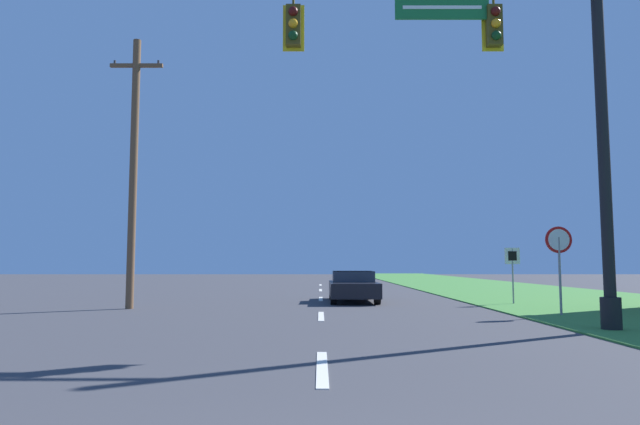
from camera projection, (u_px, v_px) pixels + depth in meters
grass_verge_right at (506, 290)px, 32.02m from camera, size 10.00×110.00×0.04m
road_center_line at (320, 299)px, 24.03m from camera, size 0.16×34.80×0.01m
signal_mast at (519, 99)px, 13.01m from camera, size 8.33×0.47×8.63m
car_ahead at (352, 286)px, 22.46m from camera, size 1.83×4.62×1.19m
stop_sign at (558, 250)px, 16.25m from camera, size 0.76×0.07×2.50m
route_sign_post at (512, 263)px, 20.91m from camera, size 0.55×0.06×2.03m
utility_pole_near at (133, 167)px, 19.21m from camera, size 1.80×0.26×9.16m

